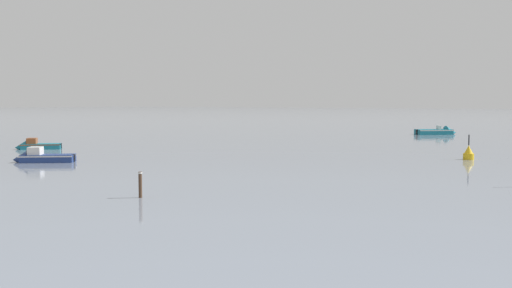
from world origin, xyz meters
name	(u,v)px	position (x,y,z in m)	size (l,w,h in m)	color
motorboat_moored_1	(34,147)	(-17.89, 21.50, 0.26)	(4.40, 4.33, 1.74)	#197084
motorboat_moored_5	(439,133)	(9.34, 72.39, 0.29)	(6.07, 5.81, 2.14)	#197084
motorboat_moored_7	(38,159)	(-6.34, 13.57, 0.28)	(4.91, 4.39, 1.87)	navy
channel_buoy	(469,154)	(22.54, 35.21, 0.46)	(0.90, 0.90, 2.30)	gold
mooring_post_near	(140,185)	(13.39, 5.26, 0.65)	(0.22, 0.22, 1.50)	#493323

